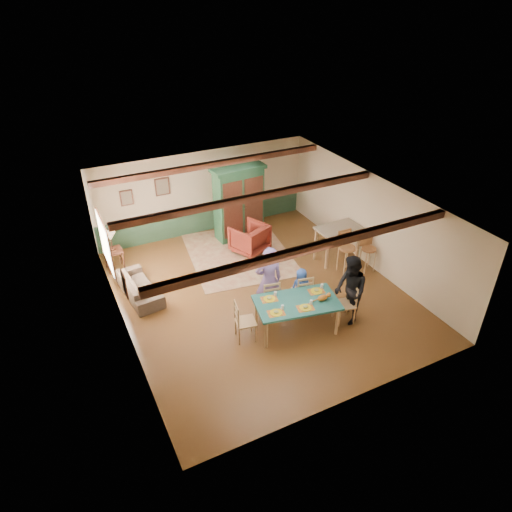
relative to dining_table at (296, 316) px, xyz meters
name	(u,v)px	position (x,y,z in m)	size (l,w,h in m)	color
floor	(260,293)	(-0.11, 1.67, -0.40)	(8.00, 8.00, 0.00)	#513016
wall_back	(203,192)	(-0.11, 5.67, 0.95)	(7.00, 0.02, 2.70)	beige
wall_left	(120,285)	(-3.61, 1.67, 0.95)	(0.02, 8.00, 2.70)	beige
wall_right	(371,221)	(3.39, 1.67, 0.95)	(0.02, 8.00, 2.70)	beige
ceiling	(260,200)	(-0.11, 1.67, 2.30)	(7.00, 8.00, 0.02)	beige
wainscot_back	(205,218)	(-0.11, 5.65, 0.05)	(6.95, 0.03, 0.90)	#223F2A
ceiling_beam_front	(313,248)	(-0.11, -0.63, 2.21)	(6.95, 0.16, 0.16)	black
ceiling_beam_mid	(253,198)	(-0.11, 2.07, 2.21)	(6.95, 0.16, 0.16)	black
ceiling_beam_back	(213,164)	(-0.11, 4.67, 2.21)	(6.95, 0.16, 0.16)	black
window_left	(105,243)	(-3.58, 3.37, 1.15)	(0.06, 1.60, 1.30)	white
picture_left_wall	(124,284)	(-3.58, 1.07, 1.35)	(0.04, 0.42, 0.52)	gray
picture_back_a	(162,187)	(-1.41, 5.64, 1.40)	(0.45, 0.04, 0.55)	gray
picture_back_b	(127,198)	(-2.51, 5.64, 1.25)	(0.38, 0.04, 0.48)	gray
dining_table	(296,316)	(0.00, 0.00, 0.00)	(1.92, 1.07, 0.80)	#1C5A54
dining_chair_far_left	(269,296)	(-0.27, 0.84, 0.11)	(0.45, 0.47, 1.01)	tan
dining_chair_far_right	(302,291)	(0.57, 0.67, 0.11)	(0.45, 0.47, 1.01)	tan
dining_chair_end_left	(246,321)	(-1.20, 0.24, 0.11)	(0.45, 0.47, 1.01)	tan
dining_chair_end_right	(345,304)	(1.20, -0.24, 0.11)	(0.45, 0.47, 1.01)	tan
person_man	(269,280)	(-0.25, 0.92, 0.52)	(0.67, 0.44, 1.84)	#705999
person_woman	(350,290)	(1.31, -0.26, 0.48)	(0.86, 0.67, 1.76)	black
person_child	(301,288)	(0.58, 0.76, 0.14)	(0.52, 0.34, 1.07)	#274A9E
cat	(323,297)	(0.56, -0.22, 0.50)	(0.38, 0.15, 0.19)	#BC6921
place_setting_near_left	(276,311)	(-0.63, -0.15, 0.46)	(0.43, 0.32, 0.11)	gold
place_setting_near_center	(306,306)	(0.05, -0.28, 0.46)	(0.43, 0.32, 0.11)	gold
place_setting_far_left	(269,297)	(-0.52, 0.38, 0.46)	(0.43, 0.32, 0.11)	gold
place_setting_far_right	(317,290)	(0.63, 0.15, 0.46)	(0.43, 0.32, 0.11)	gold
area_rug	(239,254)	(0.24, 3.75, -0.39)	(2.90, 3.45, 0.01)	beige
armoire	(239,203)	(0.74, 4.81, 0.78)	(1.67, 0.67, 2.36)	#173923
armchair	(250,238)	(0.61, 3.78, 0.05)	(0.95, 0.98, 0.89)	#47110E
sofa	(139,287)	(-2.99, 3.01, -0.13)	(1.85, 0.72, 0.54)	#403328
end_table	(114,260)	(-3.29, 4.59, -0.09)	(0.51, 0.51, 0.62)	black
table_lamp	(111,241)	(-3.29, 4.59, 0.51)	(0.32, 0.32, 0.57)	#D1B487
counter_table	(337,244)	(2.69, 2.20, 0.13)	(1.28, 0.75, 1.07)	tan
bar_stool_left	(347,253)	(2.53, 1.51, 0.23)	(0.45, 0.49, 1.26)	#9E683D
bar_stool_right	(368,253)	(3.14, 1.32, 0.16)	(0.40, 0.44, 1.13)	#9E683D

